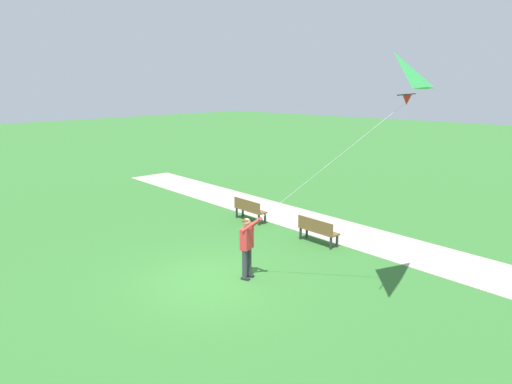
{
  "coord_description": "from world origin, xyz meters",
  "views": [
    {
      "loc": [
        7.63,
        8.78,
        5.22
      ],
      "look_at": [
        -0.39,
        1.29,
        2.64
      ],
      "focal_mm": 31.88,
      "sensor_mm": 36.0,
      "label": 1
    }
  ],
  "objects_px": {
    "park_bench_near_walkway": "(249,209)",
    "flying_kite": "(392,79)",
    "person_kite_flyer": "(247,242)",
    "park_bench_far_walkway": "(317,229)"
  },
  "relations": [
    {
      "from": "person_kite_flyer",
      "to": "park_bench_near_walkway",
      "type": "height_order",
      "value": "person_kite_flyer"
    },
    {
      "from": "flying_kite",
      "to": "park_bench_near_walkway",
      "type": "xyz_separation_m",
      "value": [
        -3.06,
        -7.22,
        -4.83
      ]
    },
    {
      "from": "park_bench_near_walkway",
      "to": "person_kite_flyer",
      "type": "bearing_deg",
      "value": 43.42
    },
    {
      "from": "person_kite_flyer",
      "to": "park_bench_far_walkway",
      "type": "relative_size",
      "value": 1.19
    },
    {
      "from": "park_bench_far_walkway",
      "to": "flying_kite",
      "type": "bearing_deg",
      "value": 53.73
    },
    {
      "from": "park_bench_near_walkway",
      "to": "flying_kite",
      "type": "bearing_deg",
      "value": 67.0
    },
    {
      "from": "flying_kite",
      "to": "park_bench_far_walkway",
      "type": "bearing_deg",
      "value": -126.27
    },
    {
      "from": "park_bench_near_walkway",
      "to": "park_bench_far_walkway",
      "type": "height_order",
      "value": "same"
    },
    {
      "from": "person_kite_flyer",
      "to": "park_bench_far_walkway",
      "type": "height_order",
      "value": "person_kite_flyer"
    },
    {
      "from": "person_kite_flyer",
      "to": "park_bench_near_walkway",
      "type": "relative_size",
      "value": 1.19
    }
  ]
}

